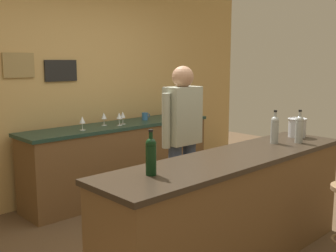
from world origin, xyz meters
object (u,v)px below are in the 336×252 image
Objects in this scene: wine_bottle_b at (275,129)px; coffee_mug at (145,116)px; wine_bottle_c at (299,128)px; wine_glass_c at (119,116)px; wine_glass_d at (123,115)px; wine_glass_b at (104,116)px; wine_glass_e at (187,107)px; ice_bucket at (297,127)px; wine_glass_a at (82,120)px; wine_bottle_a at (151,155)px; bartender at (182,136)px.

coffee_mug is (0.18, 2.05, -0.11)m from wine_bottle_b.
wine_bottle_b and wine_bottle_c have the same top height.
wine_glass_c is 1.24× the size of coffee_mug.
wine_glass_d is at bearing 97.38° from wine_bottle_b.
wine_glass_e is at bearing -1.37° from wine_glass_b.
wine_glass_e is at bearing 71.12° from wine_bottle_c.
ice_bucket is at bearing 2.17° from wine_bottle_b.
wine_glass_d is 1.24× the size of coffee_mug.
ice_bucket is at bearing -56.06° from wine_glass_a.
wine_bottle_b is 1.97× the size of wine_glass_a.
wine_glass_a is at bearing 71.14° from wine_bottle_a.
wine_glass_c and wine_glass_d have the same top height.
wine_glass_a is 0.50m from wine_glass_c.
ice_bucket is (1.94, 0.02, -0.04)m from wine_bottle_a.
bartender is 0.88m from wine_bottle_b.
coffee_mug is at bearing 1.09° from wine_glass_b.
wine_bottle_a is 1.97× the size of wine_glass_d.
wine_glass_a is 1.03m from coffee_mug.
ice_bucket is (0.25, 0.16, -0.04)m from wine_bottle_c.
bartender is at bearing -69.76° from wine_glass_a.
wine_bottle_b is 0.23m from wine_bottle_c.
wine_bottle_c is 1.97× the size of wine_glass_d.
ice_bucket is 1.21× the size of wine_glass_c.
coffee_mug is (0.52, 0.14, -0.06)m from wine_glass_c.
wine_glass_b and wine_glass_c have the same top height.
wine_bottle_c is at bearing -37.93° from wine_bottle_b.
wine_bottle_a reaches higher than wine_glass_c.
coffee_mug is (1.02, 0.13, -0.06)m from wine_glass_a.
wine_bottle_b is 0.44m from ice_bucket.
ice_bucket is at bearing -82.81° from coffee_mug.
wine_glass_d is (0.09, 0.05, 0.00)m from wine_glass_c.
wine_bottle_a is 1.63× the size of ice_bucket.
wine_bottle_c is (0.18, -0.14, 0.00)m from wine_bottle_b.
wine_bottle_a and wine_bottle_b have the same top height.
wine_glass_e is (1.33, 1.23, 0.07)m from bartender.
wine_bottle_b is 1.97× the size of wine_glass_c.
wine_glass_a is 1.76m from wine_glass_e.
bartender reaches higher than ice_bucket.
wine_glass_a reaches higher than coffee_mug.
bartender reaches higher than wine_bottle_b.
wine_bottle_b reaches higher than wine_glass_b.
wine_glass_b is (0.37, 0.12, 0.00)m from wine_glass_a.
bartender is 5.29× the size of wine_bottle_a.
wine_glass_b is at bearing -178.91° from coffee_mug.
wine_bottle_a is at bearing 175.27° from wine_bottle_c.
wine_glass_c is at bearing -175.71° from wine_glass_e.
wine_bottle_b is 1.97m from wine_glass_d.
wine_glass_e is at bearing 76.43° from ice_bucket.
wine_glass_b is at bearing 103.09° from wine_bottle_b.
wine_glass_b is 1.00× the size of wine_glass_e.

